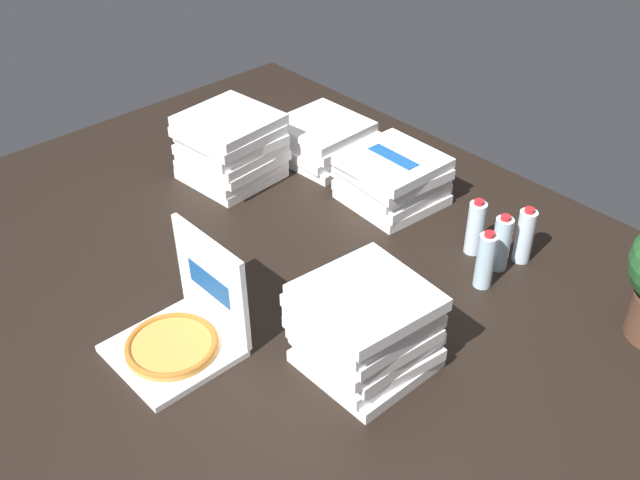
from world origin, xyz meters
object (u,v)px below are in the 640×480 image
pizza_stack_right_mid (323,140)px  water_bottle_1 (475,227)px  open_pizza_box (183,329)px  pizza_stack_right_far (365,327)px  water_bottle_2 (525,236)px  pizza_stack_left_mid (392,178)px  water_bottle_3 (485,260)px  water_bottle_0 (501,243)px  pizza_stack_left_far (231,148)px

pizza_stack_right_mid → water_bottle_1: (0.91, -0.07, 0.02)m
open_pizza_box → pizza_stack_right_far: open_pizza_box is taller
pizza_stack_right_far → open_pizza_box: bearing=-139.8°
water_bottle_2 → pizza_stack_right_far: bearing=-91.5°
pizza_stack_left_mid → pizza_stack_right_mid: size_ratio=1.05×
open_pizza_box → pizza_stack_left_mid: bearing=97.2°
pizza_stack_right_mid → water_bottle_2: water_bottle_2 is taller
open_pizza_box → water_bottle_3: (0.45, 0.96, 0.03)m
water_bottle_3 → water_bottle_0: bearing=100.6°
open_pizza_box → pizza_stack_left_mid: open_pizza_box is taller
water_bottle_3 → pizza_stack_right_far: bearing=-91.4°
water_bottle_2 → open_pizza_box: bearing=-111.3°
pizza_stack_left_far → water_bottle_0: bearing=15.9°
pizza_stack_right_mid → water_bottle_2: 1.06m
water_bottle_0 → water_bottle_2: bearing=73.6°
water_bottle_2 → water_bottle_3: bearing=-91.7°
pizza_stack_left_far → water_bottle_3: pizza_stack_left_far is taller
pizza_stack_right_far → water_bottle_0: 0.71m
water_bottle_0 → water_bottle_2: 0.11m
water_bottle_0 → water_bottle_3: size_ratio=1.00×
pizza_stack_right_far → pizza_stack_left_mid: pizza_stack_right_far is taller
water_bottle_0 → water_bottle_1: (-0.13, 0.01, 0.00)m
water_bottle_3 → pizza_stack_left_far: bearing=-170.0°
water_bottle_1 → open_pizza_box: bearing=-105.7°
water_bottle_2 → water_bottle_3: (-0.01, -0.22, 0.00)m
water_bottle_2 → water_bottle_3: same height
pizza_stack_right_mid → pizza_stack_left_far: bearing=-107.4°
open_pizza_box → water_bottle_2: bearing=68.7°
pizza_stack_left_far → water_bottle_3: size_ratio=1.75×
pizza_stack_left_mid → water_bottle_0: bearing=-4.2°
pizza_stack_left_far → pizza_stack_right_far: same height
open_pizza_box → pizza_stack_right_far: bearing=40.2°
pizza_stack_right_mid → water_bottle_2: (1.06, 0.02, 0.02)m
water_bottle_1 → water_bottle_2: 0.18m
pizza_stack_left_mid → water_bottle_2: water_bottle_2 is taller
pizza_stack_left_far → water_bottle_1: 1.09m
pizza_stack_right_far → pizza_stack_right_mid: pizza_stack_right_far is taller
pizza_stack_right_mid → water_bottle_1: bearing=-4.4°
pizza_stack_left_far → water_bottle_2: 1.27m
water_bottle_3 → pizza_stack_right_mid: bearing=169.1°
pizza_stack_right_far → water_bottle_3: (0.01, 0.59, -0.04)m
pizza_stack_left_mid → pizza_stack_left_far: bearing=-147.6°
pizza_stack_right_far → pizza_stack_left_far: bearing=162.1°
pizza_stack_left_far → pizza_stack_right_far: bearing=-17.9°
pizza_stack_left_far → pizza_stack_left_mid: size_ratio=0.98×
open_pizza_box → pizza_stack_right_mid: bearing=117.4°
water_bottle_1 → water_bottle_3: same height
open_pizza_box → pizza_stack_left_far: 1.05m
water_bottle_0 → water_bottle_1: same height
open_pizza_box → pizza_stack_right_far: 0.58m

